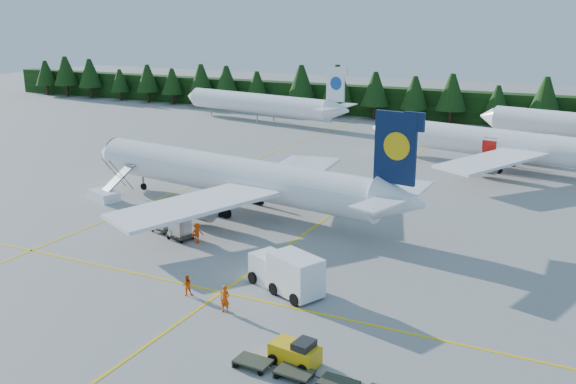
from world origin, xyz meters
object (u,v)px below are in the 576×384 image
at_px(airliner_red, 490,143).
at_px(service_truck, 285,271).
at_px(airliner_navy, 224,175).
at_px(airstairs, 106,193).
at_px(baggage_tug, 296,352).

relative_size(airliner_red, service_truck, 5.61).
bearing_deg(airliner_navy, airstairs, -157.62).
xyz_separation_m(airstairs, service_truck, (29.41, -13.16, 0.77)).
distance_m(airliner_navy, service_truck, 22.86).
xyz_separation_m(airstairs, baggage_tug, (34.79, -22.49, -0.00)).
bearing_deg(baggage_tug, airstairs, 154.56).
relative_size(airliner_red, baggage_tug, 12.32).
bearing_deg(airstairs, baggage_tug, -12.23).
xyz_separation_m(airliner_navy, airliner_red, (22.52, 32.20, -0.25)).
bearing_deg(airstairs, airliner_red, 65.08).
relative_size(airliner_navy, airstairs, 6.90).
bearing_deg(service_truck, baggage_tug, -35.56).
xyz_separation_m(airliner_red, service_truck, (-6.86, -48.71, -1.87)).
bearing_deg(airliner_red, baggage_tug, -78.76).
relative_size(airliner_navy, baggage_tug, 13.33).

